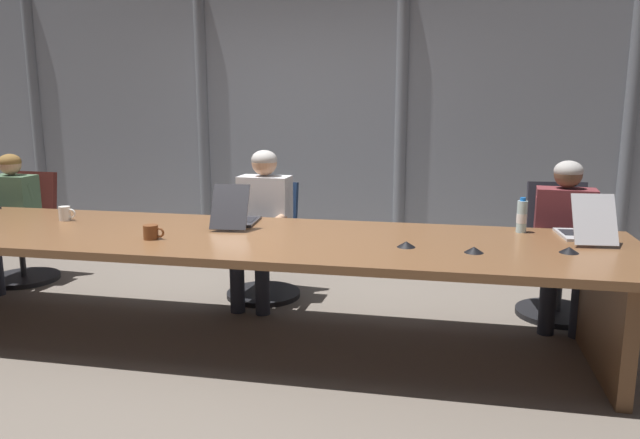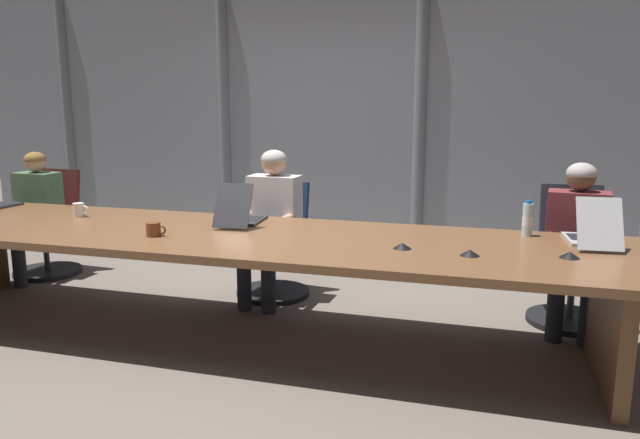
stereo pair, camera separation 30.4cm
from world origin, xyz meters
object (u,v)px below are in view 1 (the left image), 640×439
object	(u,v)px
office_chair_left_mid	(265,254)
coffee_mug_near	(151,232)
office_chair_center	(558,267)
person_center	(565,232)
conference_mic_left_side	(406,244)
laptop_left_mid	(236,217)
person_left_mid	(262,217)
laptop_center	(584,230)
conference_mic_middle	(474,250)
water_bottle_primary	(522,217)
office_chair_left_end	(25,240)
person_left_end	(7,212)
conference_mic_right_side	(569,250)
coffee_mug_far	(65,213)

from	to	relation	value
office_chair_left_mid	coffee_mug_near	distance (m)	1.32
office_chair_left_mid	office_chair_center	distance (m)	2.27
person_center	office_chair_left_mid	bearing A→B (deg)	-87.91
office_chair_left_mid	conference_mic_left_side	distance (m)	1.67
laptop_left_mid	person_left_mid	size ratio (longest dim) A/B	0.43
laptop_left_mid	conference_mic_left_side	size ratio (longest dim) A/B	4.70
coffee_mug_near	laptop_center	bearing A→B (deg)	11.55
person_left_mid	conference_mic_middle	size ratio (longest dim) A/B	10.89
person_left_mid	water_bottle_primary	distance (m)	1.93
coffee_mug_near	person_left_mid	bearing A→B (deg)	69.28
conference_mic_left_side	office_chair_left_mid	bearing A→B (deg)	137.78
laptop_left_mid	office_chair_left_end	world-z (taller)	laptop_left_mid
office_chair_left_end	office_chair_left_mid	distance (m)	2.23
person_left_end	person_center	size ratio (longest dim) A/B	0.97
person_center	conference_mic_left_side	xyz separation A→B (m)	(-1.06, -0.93, 0.08)
laptop_center	person_left_end	bearing A→B (deg)	78.87
laptop_center	conference_mic_left_side	world-z (taller)	laptop_center
water_bottle_primary	coffee_mug_near	world-z (taller)	water_bottle_primary
conference_mic_right_side	person_center	bearing A→B (deg)	80.74
office_chair_left_mid	person_center	xyz separation A→B (m)	(2.26, -0.15, 0.32)
office_chair_center	conference_mic_left_side	size ratio (longest dim) A/B	8.87
laptop_center	office_chair_left_mid	xyz separation A→B (m)	(-2.27, 0.66, -0.44)
person_left_end	coffee_mug_far	xyz separation A→B (m)	(0.99, -0.61, 0.14)
person_left_end	coffee_mug_far	world-z (taller)	person_left_end
person_left_mid	conference_mic_right_side	xyz separation A→B (m)	(2.09, -0.89, 0.06)
laptop_left_mid	laptop_center	distance (m)	2.27
laptop_center	office_chair_left_mid	bearing A→B (deg)	69.02
water_bottle_primary	conference_mic_right_side	xyz separation A→B (m)	(0.20, -0.51, -0.09)
office_chair_left_mid	conference_mic_right_side	world-z (taller)	office_chair_left_mid
office_chair_left_mid	water_bottle_primary	size ratio (longest dim) A/B	3.98
office_chair_center	conference_mic_middle	world-z (taller)	office_chair_center
person_left_end	conference_mic_left_side	bearing A→B (deg)	77.84
office_chair_left_mid	water_bottle_primary	world-z (taller)	water_bottle_primary
person_left_end	office_chair_left_mid	bearing A→B (deg)	96.98
office_chair_left_mid	conference_mic_middle	xyz separation A→B (m)	(1.59, -1.15, 0.39)
coffee_mug_near	conference_mic_right_side	world-z (taller)	coffee_mug_near
person_center	conference_mic_left_side	distance (m)	1.42
office_chair_left_end	conference_mic_right_side	world-z (taller)	office_chair_left_end
office_chair_left_mid	person_left_mid	distance (m)	0.37
laptop_center	conference_mic_middle	distance (m)	0.85
conference_mic_left_side	conference_mic_right_side	size ratio (longest dim) A/B	1.00
laptop_left_mid	person_left_end	bearing A→B (deg)	72.40
office_chair_center	office_chair_left_mid	bearing A→B (deg)	-95.03
laptop_center	conference_mic_left_side	bearing A→B (deg)	107.00
laptop_center	conference_mic_right_side	bearing A→B (deg)	152.79
person_left_mid	coffee_mug_far	bearing A→B (deg)	-61.97
office_chair_left_end	laptop_left_mid	bearing A→B (deg)	76.49
office_chair_center	office_chair_left_end	bearing A→B (deg)	-95.13
laptop_center	office_chair_left_end	size ratio (longest dim) A/B	0.55
person_center	conference_mic_right_side	size ratio (longest dim) A/B	10.55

